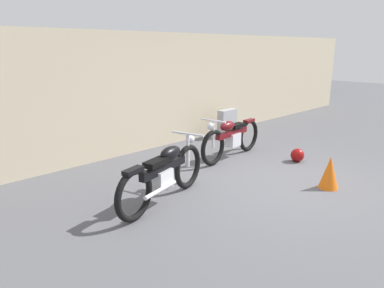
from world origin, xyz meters
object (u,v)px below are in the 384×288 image
(stone_marker, at_px, (227,123))
(helmet, at_px, (297,155))
(motorcycle_maroon, at_px, (231,137))
(traffic_cone, at_px, (329,172))
(motorcycle_black, at_px, (165,174))

(stone_marker, relative_size, helmet, 2.61)
(stone_marker, relative_size, motorcycle_maroon, 0.35)
(helmet, height_order, traffic_cone, traffic_cone)
(traffic_cone, distance_m, motorcycle_maroon, 2.24)
(helmet, relative_size, traffic_cone, 0.50)
(traffic_cone, distance_m, motorcycle_black, 2.75)
(motorcycle_maroon, height_order, motorcycle_black, motorcycle_black)
(stone_marker, relative_size, motorcycle_black, 0.35)
(traffic_cone, xyz_separation_m, motorcycle_maroon, (0.16, 2.23, 0.17))
(stone_marker, height_order, motorcycle_black, motorcycle_black)
(helmet, bearing_deg, motorcycle_black, 172.98)
(helmet, distance_m, traffic_cone, 1.44)
(helmet, xyz_separation_m, motorcycle_black, (-3.23, 0.40, 0.32))
(helmet, xyz_separation_m, traffic_cone, (-0.92, -1.10, 0.14))
(motorcycle_black, bearing_deg, motorcycle_maroon, 2.09)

